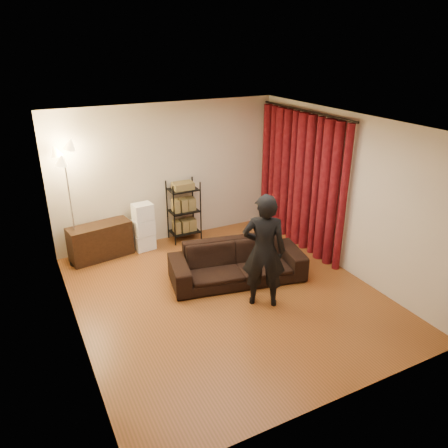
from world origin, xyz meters
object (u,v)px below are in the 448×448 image
person (264,251)px  floor_lamp (71,207)px  wire_shelf (184,211)px  sofa (237,262)px  media_cabinet (100,241)px  storage_boxes (143,227)px

person → floor_lamp: bearing=-16.1°
wire_shelf → floor_lamp: floor_lamp is taller
person → floor_lamp: floor_lamp is taller
sofa → wire_shelf: 1.94m
media_cabinet → floor_lamp: 0.87m
person → wire_shelf: person is taller
storage_boxes → media_cabinet: bearing=178.0°
sofa → wire_shelf: bearing=106.4°
media_cabinet → floor_lamp: floor_lamp is taller
storage_boxes → wire_shelf: 0.88m
wire_shelf → sofa: bearing=-100.1°
person → media_cabinet: 3.29m
person → media_cabinet: bearing=-22.3°
floor_lamp → sofa: bearing=-38.4°
media_cabinet → wire_shelf: (1.68, 0.05, 0.28)m
storage_boxes → wire_shelf: (0.86, 0.08, 0.15)m
person → media_cabinet: size_ratio=1.58×
sofa → person: bearing=-78.2°
sofa → person: 0.97m
sofa → media_cabinet: size_ratio=1.97×
media_cabinet → wire_shelf: size_ratio=0.92×
sofa → storage_boxes: 2.11m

